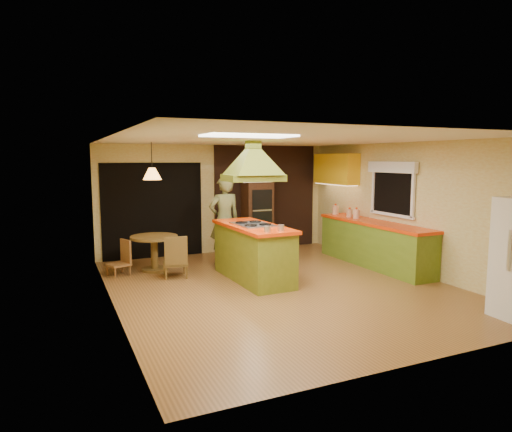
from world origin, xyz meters
name	(u,v)px	position (x,y,z in m)	size (l,w,h in m)	color
ground	(280,287)	(0.00, 0.00, 0.00)	(6.50, 6.50, 0.00)	brown
room_walls	(281,215)	(0.00, 0.00, 1.25)	(5.50, 6.50, 6.50)	beige
ceiling_plane	(281,140)	(0.00, 0.00, 2.50)	(6.50, 6.50, 0.00)	silver
brick_panel	(266,197)	(1.25, 3.23, 1.25)	(2.64, 0.03, 2.50)	#381E14
nook_opening	(153,211)	(-1.50, 3.23, 1.05)	(2.20, 0.03, 2.10)	black
right_counter	(374,244)	(2.45, 0.60, 0.46)	(0.62, 3.05, 0.92)	olive
upper_cabinets	(336,169)	(2.57, 2.20, 1.95)	(0.34, 1.40, 0.70)	yellow
window_right	(392,180)	(2.70, 0.40, 1.77)	(0.12, 1.35, 1.06)	black
fluor_panel	(249,136)	(-1.10, -1.20, 2.48)	(1.20, 0.60, 0.03)	white
kitchen_island	(253,252)	(-0.24, 0.62, 0.51)	(0.87, 2.05, 1.02)	olive
range_hood	(253,155)	(-0.24, 0.62, 2.25)	(1.02, 0.75, 0.79)	#606C1B
man	(224,220)	(-0.29, 1.98, 0.92)	(0.67, 0.44, 1.84)	brown
wall_oven	(257,211)	(0.88, 2.95, 0.96)	(0.66, 0.62, 1.91)	#452616
dining_table	(154,246)	(-1.74, 2.03, 0.48)	(0.92, 0.92, 0.69)	brown
chair_left	(118,258)	(-2.44, 1.93, 0.33)	(0.36, 0.36, 0.66)	brown
chair_near	(175,256)	(-1.49, 1.38, 0.40)	(0.43, 0.43, 0.79)	brown
pendant_lamp	(152,174)	(-1.74, 2.03, 1.90)	(0.35, 0.35, 0.23)	#FF9E3F
canister_large	(335,210)	(2.40, 1.93, 1.02)	(0.14, 0.14, 0.21)	beige
canister_medium	(356,214)	(2.40, 1.14, 1.02)	(0.14, 0.14, 0.19)	beige
canister_small	(349,213)	(2.40, 1.39, 1.01)	(0.13, 0.13, 0.17)	beige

